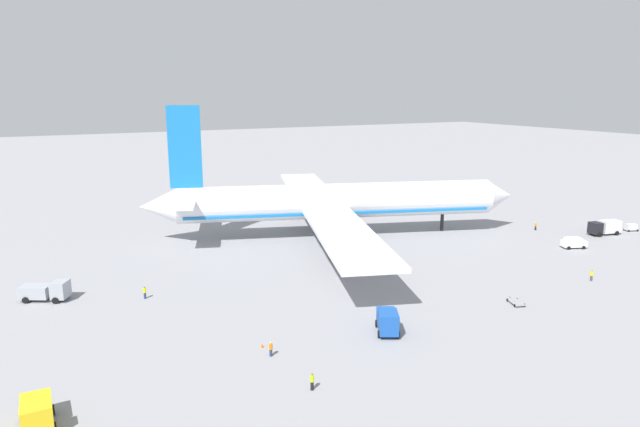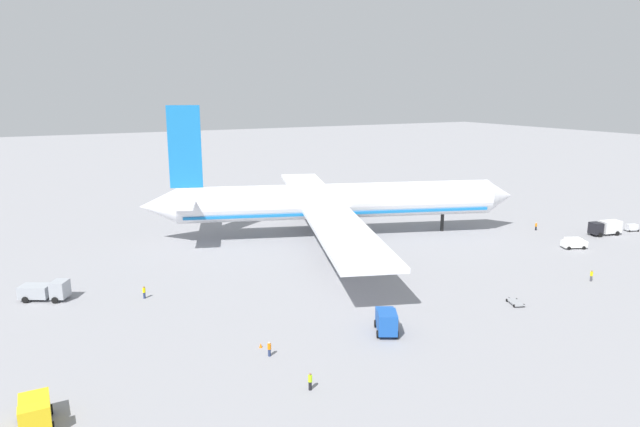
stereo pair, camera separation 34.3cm
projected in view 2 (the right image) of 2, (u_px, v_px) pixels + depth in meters
ground_plane at (338, 235)px, 110.79m from camera, size 600.00×600.00×0.00m
airliner at (332, 202)px, 109.04m from camera, size 72.40×80.77×25.56m
service_truck_1 at (606, 227)px, 110.53m from camera, size 6.76×3.43×2.83m
service_truck_2 at (45, 290)px, 76.32m from camera, size 6.79×5.29×2.74m
service_truck_3 at (386, 321)px, 65.83m from camera, size 4.16×5.20×2.92m
service_truck_4 at (35, 412)px, 47.42m from camera, size 2.76×4.65×2.75m
service_van at (574, 243)px, 101.33m from camera, size 4.69×3.34×1.97m
baggage_cart_0 at (515, 302)px, 75.01m from camera, size 2.26×3.39×0.40m
baggage_cart_1 at (632, 227)px, 113.77m from camera, size 3.25×2.21×1.45m
ground_worker_1 at (591, 276)px, 83.95m from camera, size 0.52×0.52×1.71m
ground_worker_2 at (310, 381)px, 53.43m from camera, size 0.56×0.56×1.78m
ground_worker_3 at (269, 349)px, 60.26m from camera, size 0.54×0.54×1.66m
ground_worker_4 at (536, 226)px, 114.41m from camera, size 0.56×0.56×1.66m
ground_worker_5 at (144, 292)px, 76.97m from camera, size 0.53×0.53×1.78m
traffic_cone_0 at (261, 345)px, 62.38m from camera, size 0.36×0.36×0.55m
traffic_cone_1 at (393, 188)px, 161.76m from camera, size 0.36×0.36×0.55m
traffic_cone_2 at (391, 187)px, 164.53m from camera, size 0.36×0.36×0.55m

